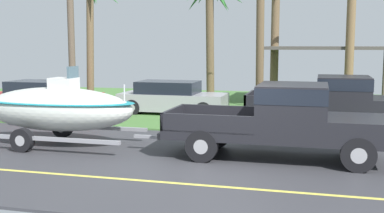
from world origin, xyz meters
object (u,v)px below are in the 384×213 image
at_px(parked_sedan_near, 45,98).
at_px(parked_sedan_far, 172,98).
at_px(parked_pickup_background, 342,100).
at_px(utility_pole, 70,3).
at_px(palm_tree_near_left, 89,2).
at_px(pickup_truck_towing, 291,118).
at_px(palm_tree_near_right, 210,4).
at_px(carport_awning, 328,49).
at_px(boat_on_trailer, 57,108).

xyz_separation_m(parked_sedan_near, parked_sedan_far, (5.21, 1.23, -0.00)).
height_order(parked_pickup_background, utility_pole, utility_pole).
distance_m(palm_tree_near_left, utility_pole, 4.38).
distance_m(parked_sedan_near, parked_sedan_far, 5.35).
xyz_separation_m(pickup_truck_towing, palm_tree_near_right, (-4.53, 10.60, 3.75)).
height_order(pickup_truck_towing, carport_awning, carport_awning).
bearing_deg(boat_on_trailer, parked_sedan_far, 78.93).
bearing_deg(pickup_truck_towing, palm_tree_near_right, 113.14).
xyz_separation_m(parked_sedan_near, carport_awning, (11.46, 6.15, 2.00)).
xyz_separation_m(pickup_truck_towing, parked_pickup_background, (1.42, 4.83, -0.03)).
distance_m(boat_on_trailer, parked_sedan_near, 6.79).
xyz_separation_m(boat_on_trailer, utility_pole, (-1.46, 3.58, 3.30)).
height_order(parked_pickup_background, parked_sedan_far, parked_pickup_background).
bearing_deg(palm_tree_near_right, parked_sedan_near, -139.73).
bearing_deg(utility_pole, parked_pickup_background, 7.52).
bearing_deg(carport_awning, parked_sedan_near, -151.78).
bearing_deg(carport_awning, palm_tree_near_left, -159.00).
relative_size(parked_sedan_near, palm_tree_near_right, 0.72).
xyz_separation_m(boat_on_trailer, parked_pickup_background, (8.01, 4.83, -0.04)).
relative_size(boat_on_trailer, palm_tree_near_right, 0.94).
relative_size(parked_pickup_background, parked_sedan_far, 1.35).
distance_m(parked_pickup_background, parked_sedan_far, 6.97).
bearing_deg(parked_sedan_near, parked_sedan_far, 13.33).
height_order(pickup_truck_towing, parked_pickup_background, pickup_truck_towing).
height_order(pickup_truck_towing, parked_sedan_near, pickup_truck_towing).
bearing_deg(pickup_truck_towing, parked_sedan_near, 152.04).
bearing_deg(parked_pickup_background, pickup_truck_towing, -106.33).
distance_m(boat_on_trailer, utility_pole, 5.08).
height_order(boat_on_trailer, utility_pole, utility_pole).
bearing_deg(parked_pickup_background, carport_awning, 93.57).
relative_size(boat_on_trailer, carport_awning, 0.95).
bearing_deg(utility_pole, carport_awning, 41.98).
bearing_deg(parked_sedan_near, pickup_truck_towing, -27.96).
distance_m(parked_sedan_near, palm_tree_near_left, 4.77).
height_order(parked_sedan_near, palm_tree_near_right, palm_tree_near_right).
xyz_separation_m(boat_on_trailer, palm_tree_near_right, (2.06, 10.60, 3.74)).
bearing_deg(parked_pickup_background, palm_tree_near_left, 165.03).
relative_size(boat_on_trailer, parked_sedan_near, 1.30).
height_order(parked_sedan_near, parked_sedan_far, same).
xyz_separation_m(pickup_truck_towing, parked_sedan_far, (-5.26, 6.79, -0.38)).
distance_m(parked_pickup_background, carport_awning, 7.09).
xyz_separation_m(palm_tree_near_left, utility_pole, (1.35, -4.14, -0.42)).
bearing_deg(palm_tree_near_left, boat_on_trailer, -70.01).
xyz_separation_m(pickup_truck_towing, palm_tree_near_left, (-9.40, 7.72, 3.73)).
height_order(carport_awning, palm_tree_near_right, palm_tree_near_right).
distance_m(parked_pickup_background, utility_pole, 10.11).
distance_m(parked_sedan_far, palm_tree_near_right, 5.66).
relative_size(parked_sedan_near, utility_pole, 0.54).
bearing_deg(palm_tree_near_right, parked_pickup_background, -44.13).
height_order(parked_sedan_far, palm_tree_near_right, palm_tree_near_right).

